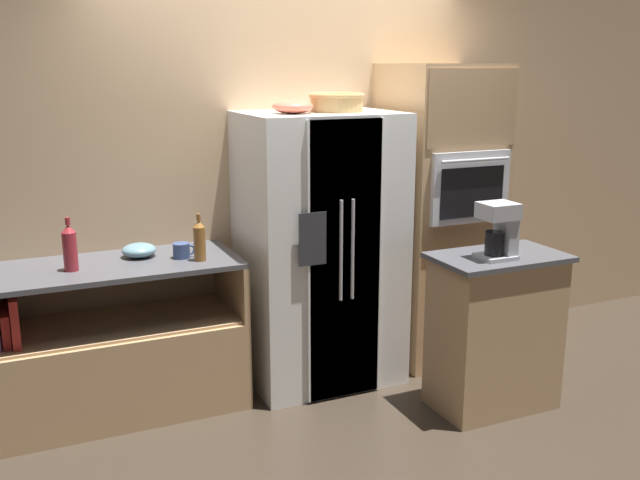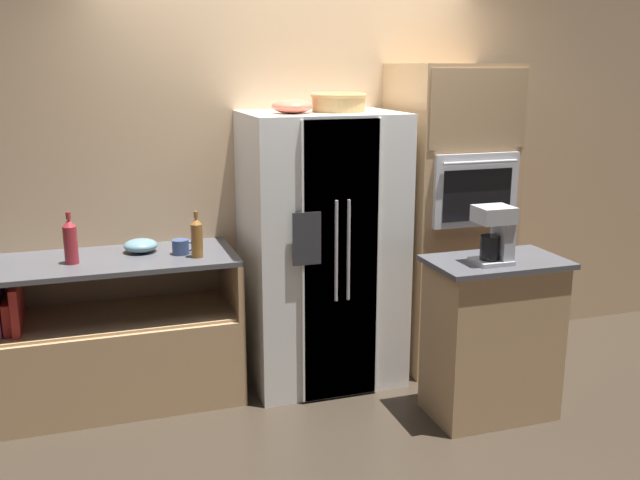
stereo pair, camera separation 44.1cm
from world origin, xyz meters
TOP-DOWN VIEW (x-y plane):
  - ground_plane at (0.00, 0.00)m, footprint 20.00×20.00m
  - wall_back at (0.00, 0.41)m, footprint 12.00×0.06m
  - counter_left at (-1.25, 0.06)m, footprint 1.50×0.64m
  - refrigerator at (0.08, 0.01)m, footprint 0.95×0.76m
  - wall_oven at (0.99, 0.04)m, footprint 0.70×0.73m
  - island_counter at (0.85, -0.79)m, footprint 0.77×0.47m
  - wicker_basket at (0.18, -0.01)m, footprint 0.34×0.34m
  - fruit_bowl at (-0.12, -0.05)m, footprint 0.24×0.24m
  - bottle_tall at (-0.72, -0.08)m, footprint 0.07×0.07m
  - bottle_short at (-1.42, 0.01)m, footprint 0.08×0.08m
  - mug at (-0.80, 0.02)m, footprint 0.13×0.10m
  - mixing_bowl at (-1.03, 0.15)m, footprint 0.20×0.20m
  - coffee_maker at (0.80, -0.86)m, footprint 0.20×0.18m

SIDE VIEW (x-z plane):
  - ground_plane at x=0.00m, z-range 0.00..0.00m
  - counter_left at x=-1.25m, z-range -0.12..0.78m
  - island_counter at x=0.85m, z-range 0.00..0.94m
  - refrigerator at x=0.08m, z-range 0.00..1.73m
  - mixing_bowl at x=-1.03m, z-range 0.90..0.98m
  - mug at x=-0.80m, z-range 0.90..0.99m
  - wall_oven at x=0.99m, z-range 0.00..2.02m
  - bottle_tall at x=-0.72m, z-range 0.89..1.16m
  - bottle_short at x=-1.42m, z-range 0.89..1.18m
  - coffee_maker at x=0.80m, z-range 0.96..1.28m
  - wall_back at x=0.00m, z-range 0.00..2.80m
  - fruit_bowl at x=-0.12m, z-range 1.73..1.81m
  - wicker_basket at x=0.18m, z-range 1.73..1.84m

